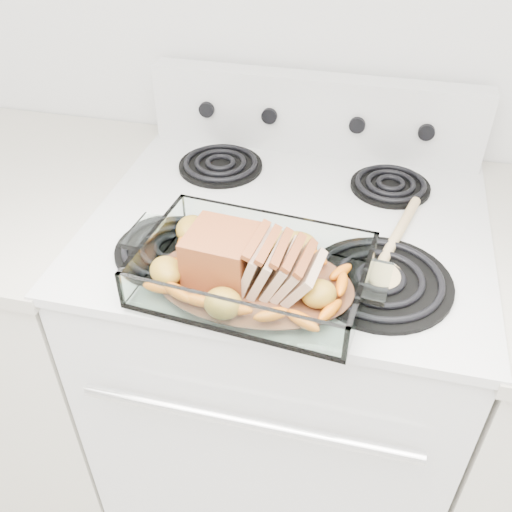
% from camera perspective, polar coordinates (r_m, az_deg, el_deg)
% --- Properties ---
extents(electric_range, '(0.78, 0.70, 1.12)m').
position_cam_1_polar(electric_range, '(1.45, 2.70, -10.95)').
color(electric_range, silver).
rests_on(electric_range, ground).
extents(counter_left, '(0.58, 0.68, 0.93)m').
position_cam_1_polar(counter_left, '(1.67, -20.44, -6.58)').
color(counter_left, silver).
rests_on(counter_left, ground).
extents(baking_dish, '(0.37, 0.24, 0.07)m').
position_cam_1_polar(baking_dish, '(0.96, -0.28, -2.07)').
color(baking_dish, silver).
rests_on(baking_dish, electric_range).
extents(pork_roast, '(0.22, 0.11, 0.09)m').
position_cam_1_polar(pork_roast, '(0.94, -1.58, -0.45)').
color(pork_roast, '#97481F').
rests_on(pork_roast, baking_dish).
extents(roast_vegetables, '(0.37, 0.20, 0.05)m').
position_cam_1_polar(roast_vegetables, '(0.98, 0.01, -0.19)').
color(roast_vegetables, '#E06200').
rests_on(roast_vegetables, baking_dish).
extents(wooden_spoon, '(0.09, 0.30, 0.02)m').
position_cam_1_polar(wooden_spoon, '(1.06, 13.37, -0.01)').
color(wooden_spoon, '#D4BA7C').
rests_on(wooden_spoon, electric_range).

